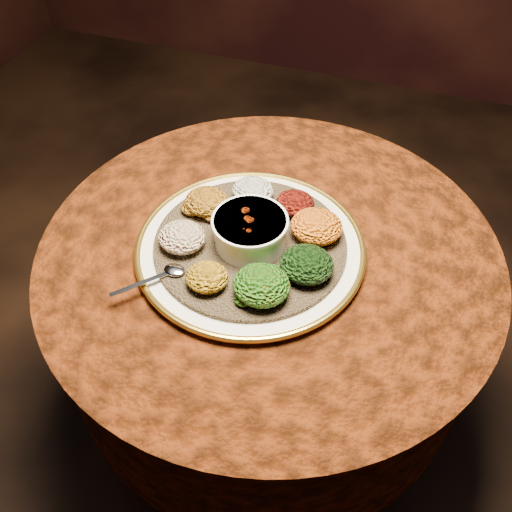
% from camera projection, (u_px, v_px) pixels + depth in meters
% --- Properties ---
extents(table, '(0.96, 0.96, 0.73)m').
position_uv_depth(table, '(268.00, 302.00, 1.31)').
color(table, black).
rests_on(table, ground).
extents(platter, '(0.55, 0.55, 0.02)m').
position_uv_depth(platter, '(250.00, 248.00, 1.16)').
color(platter, white).
rests_on(platter, table).
extents(injera, '(0.41, 0.41, 0.01)m').
position_uv_depth(injera, '(250.00, 244.00, 1.15)').
color(injera, brown).
rests_on(injera, platter).
extents(stew_bowl, '(0.15, 0.15, 0.06)m').
position_uv_depth(stew_bowl, '(250.00, 230.00, 1.12)').
color(stew_bowl, white).
rests_on(stew_bowl, injera).
extents(spoon, '(0.11, 0.11, 0.01)m').
position_uv_depth(spoon, '(169.00, 272.00, 1.09)').
color(spoon, silver).
rests_on(spoon, injera).
extents(portion_ayib, '(0.09, 0.08, 0.04)m').
position_uv_depth(portion_ayib, '(253.00, 191.00, 1.23)').
color(portion_ayib, beige).
rests_on(portion_ayib, injera).
extents(portion_kitfo, '(0.08, 0.08, 0.04)m').
position_uv_depth(portion_kitfo, '(295.00, 203.00, 1.20)').
color(portion_kitfo, black).
rests_on(portion_kitfo, injera).
extents(portion_tikil, '(0.11, 0.10, 0.05)m').
position_uv_depth(portion_tikil, '(316.00, 226.00, 1.14)').
color(portion_tikil, '#C88E10').
rests_on(portion_tikil, injera).
extents(portion_gomen, '(0.10, 0.10, 0.05)m').
position_uv_depth(portion_gomen, '(307.00, 264.00, 1.08)').
color(portion_gomen, black).
rests_on(portion_gomen, injera).
extents(portion_mixveg, '(0.11, 0.10, 0.05)m').
position_uv_depth(portion_mixveg, '(261.00, 285.00, 1.04)').
color(portion_mixveg, '#9B340A').
rests_on(portion_mixveg, injera).
extents(portion_kik, '(0.08, 0.08, 0.04)m').
position_uv_depth(portion_kik, '(207.00, 277.00, 1.06)').
color(portion_kik, '#A9710E').
rests_on(portion_kik, injera).
extents(portion_timatim, '(0.09, 0.09, 0.05)m').
position_uv_depth(portion_timatim, '(182.00, 237.00, 1.13)').
color(portion_timatim, maroon).
rests_on(portion_timatim, injera).
extents(portion_shiro, '(0.09, 0.09, 0.04)m').
position_uv_depth(portion_shiro, '(207.00, 202.00, 1.20)').
color(portion_shiro, '#985A12').
rests_on(portion_shiro, injera).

